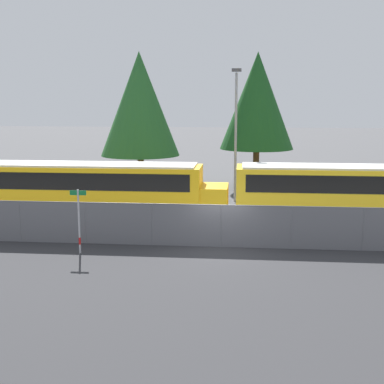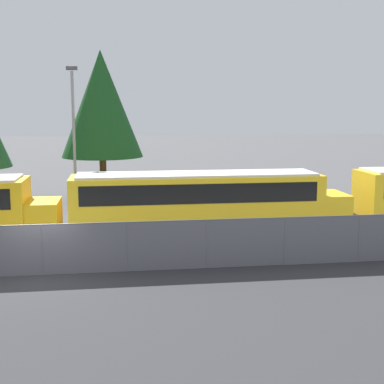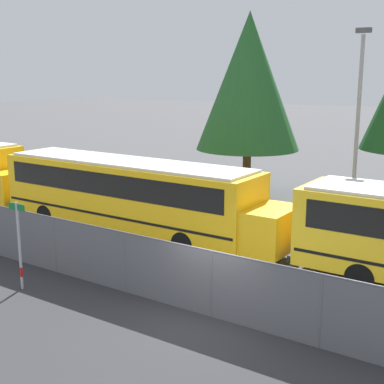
{
  "view_description": "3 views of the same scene",
  "coord_description": "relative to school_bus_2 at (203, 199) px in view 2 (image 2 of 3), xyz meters",
  "views": [
    {
      "loc": [
        0.94,
        -22.86,
        6.47
      ],
      "look_at": [
        -1.71,
        4.5,
        1.66
      ],
      "focal_mm": 50.0,
      "sensor_mm": 36.0,
      "label": 1
    },
    {
      "loc": [
        2.8,
        -19.49,
        6.08
      ],
      "look_at": [
        6.33,
        5.74,
        2.05
      ],
      "focal_mm": 50.0,
      "sensor_mm": 36.0,
      "label": 2
    },
    {
      "loc": [
        7.07,
        -11.53,
        6.48
      ],
      "look_at": [
        -4.58,
        5.89,
        1.85
      ],
      "focal_mm": 50.0,
      "sensor_mm": 36.0,
      "label": 3
    }
  ],
  "objects": [
    {
      "name": "light_pole",
      "position": [
        -6.34,
        5.61,
        2.73
      ],
      "size": [
        0.6,
        0.24,
        8.3
      ],
      "color": "gray",
      "rests_on": "ground_plane"
    },
    {
      "name": "fence",
      "position": [
        -6.78,
        -5.14,
        -0.83
      ],
      "size": [
        67.22,
        0.07,
        1.91
      ],
      "color": "#9EA0A5",
      "rests_on": "ground_plane"
    },
    {
      "name": "ground_plane",
      "position": [
        -6.78,
        -5.14,
        -1.81
      ],
      "size": [
        200.0,
        200.0,
        0.0
      ],
      "primitive_type": "plane",
      "color": "#4C4C4F"
    },
    {
      "name": "school_bus_2",
      "position": [
        0.0,
        0.0,
        0.0
      ],
      "size": [
        13.3,
        2.59,
        3.05
      ],
      "color": "yellow",
      "rests_on": "ground_plane"
    },
    {
      "name": "road_strip",
      "position": [
        -6.78,
        -11.14,
        -1.8
      ],
      "size": [
        101.15,
        12.0,
        0.01
      ],
      "color": "#333335",
      "rests_on": "ground_plane"
    },
    {
      "name": "tree_1",
      "position": [
        -4.93,
        10.34,
        4.5
      ],
      "size": [
        5.2,
        5.2,
        9.7
      ],
      "color": "#51381E",
      "rests_on": "ground_plane"
    }
  ]
}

